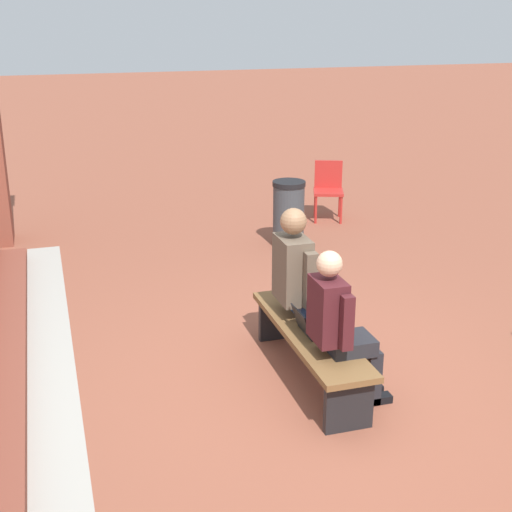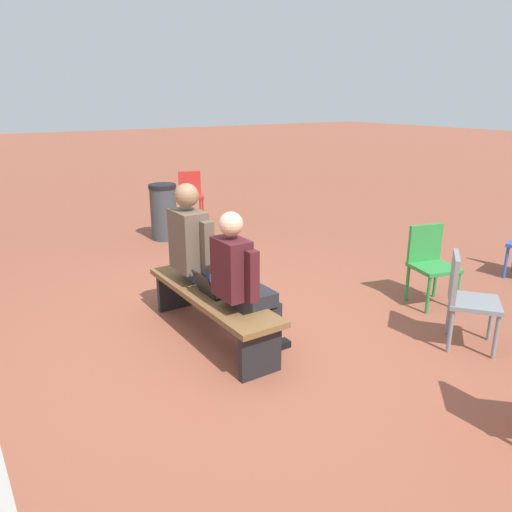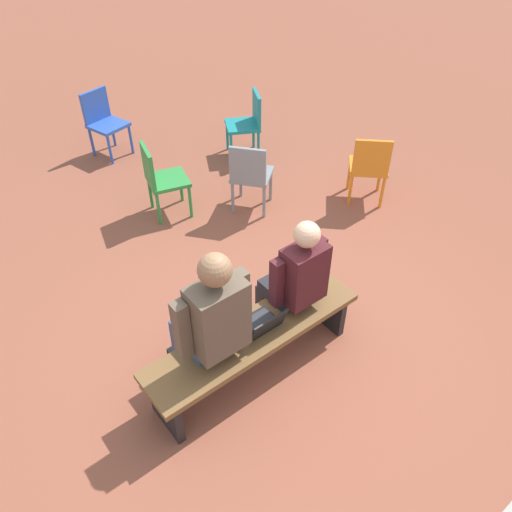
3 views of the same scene
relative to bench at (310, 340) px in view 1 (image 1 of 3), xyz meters
name	(u,v)px [view 1 (image 1 of 3)]	position (x,y,z in m)	size (l,w,h in m)	color
ground_plane	(323,393)	(-0.26, -0.02, -0.35)	(60.00, 60.00, 0.00)	brown
concrete_strip	(55,417)	(0.00, 2.06, -0.35)	(8.39, 0.40, 0.01)	#A8A399
bench	(310,340)	(0.00, 0.00, 0.00)	(1.80, 0.44, 0.45)	brown
person_student	(340,323)	(-0.44, -0.06, 0.34)	(0.50, 0.63, 1.28)	#232328
person_adult	(305,282)	(0.34, -0.07, 0.38)	(0.57, 0.72, 1.39)	#384C75
laptop	(311,327)	(-0.06, 0.01, 0.15)	(0.32, 0.29, 0.21)	black
plastic_chair_near_bench_left	(328,187)	(4.39, -1.97, 0.13)	(0.54, 0.54, 0.84)	red
litter_bin	(289,214)	(3.36, -0.99, 0.08)	(0.42, 0.42, 0.86)	#383D42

